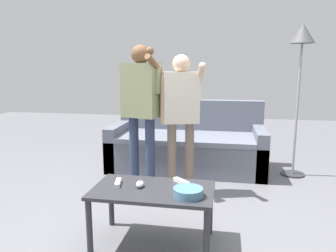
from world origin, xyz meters
TOP-DOWN VIEW (x-y plane):
  - ground_plane at (0.00, 0.00)m, footprint 12.00×12.00m
  - couch at (-0.15, 1.62)m, footprint 1.97×0.90m
  - coffee_table at (-0.17, -0.29)m, footprint 0.89×0.50m
  - snack_bowl at (0.10, -0.39)m, footprint 0.21×0.21m
  - game_remote_nunchuk at (-0.27, -0.28)m, footprint 0.06×0.09m
  - floor_lamp at (1.17, 1.54)m, footprint 0.28×0.28m
  - player_left at (-0.53, 0.72)m, footprint 0.45×0.41m
  - player_center at (-0.12, 0.75)m, footprint 0.46×0.30m
  - game_remote_wand_near at (0.02, -0.15)m, footprint 0.14×0.13m
  - game_remote_wand_far at (-0.45, -0.26)m, footprint 0.07×0.15m

SIDE VIEW (x-z plane):
  - ground_plane at x=0.00m, z-range 0.00..0.00m
  - couch at x=-0.15m, z-range -0.14..0.73m
  - coffee_table at x=-0.17m, z-range 0.16..0.59m
  - game_remote_wand_near at x=0.02m, z-range 0.43..0.47m
  - game_remote_wand_far at x=-0.45m, z-range 0.43..0.47m
  - game_remote_nunchuk at x=-0.27m, z-range 0.43..0.49m
  - snack_bowl at x=0.10m, z-range 0.44..0.50m
  - player_center at x=-0.12m, z-range 0.19..1.62m
  - player_left at x=-0.53m, z-range 0.20..1.74m
  - floor_lamp at x=1.17m, z-range 0.61..2.41m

